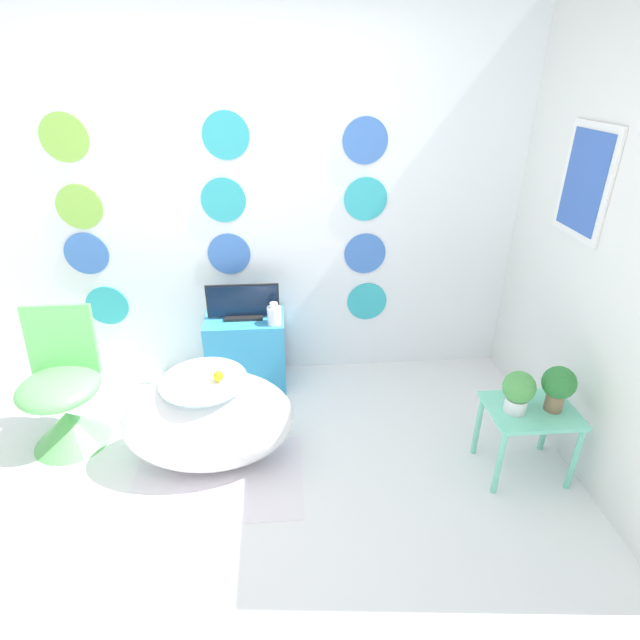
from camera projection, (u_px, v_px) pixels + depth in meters
ground_plane at (221, 547)px, 2.45m from camera, size 12.00×12.00×0.00m
wall_back_dotted at (227, 202)px, 3.31m from camera, size 4.99×0.05×2.60m
wall_right at (588, 231)px, 2.71m from camera, size 0.06×2.62×2.60m
rug at (218, 478)px, 2.85m from camera, size 0.96×0.66×0.01m
bathtub at (209, 420)px, 2.86m from camera, size 0.98×0.58×0.58m
rubber_duck at (218, 376)px, 2.68m from camera, size 0.06×0.06×0.07m
chair at (65, 405)px, 3.02m from camera, size 0.48×0.48×0.85m
tv_cabinet at (247, 351)px, 3.58m from camera, size 0.55×0.35×0.55m
tv at (243, 304)px, 3.41m from camera, size 0.49×0.12×0.25m
vase at (274, 315)px, 3.35m from camera, size 0.09×0.09×0.16m
side_table at (530, 420)px, 2.75m from camera, size 0.47×0.37×0.44m
potted_plant_left at (519, 390)px, 2.64m from camera, size 0.17×0.17×0.24m
potted_plant_right at (558, 385)px, 2.64m from camera, size 0.18×0.18×0.26m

